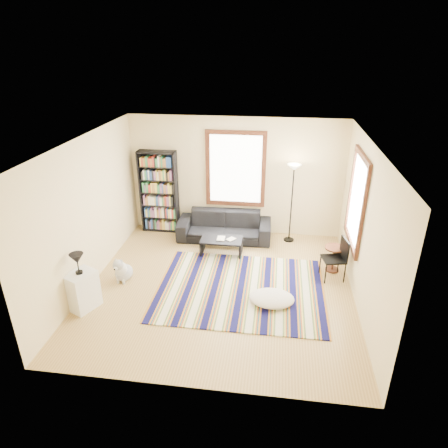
# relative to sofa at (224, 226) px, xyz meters

# --- Properties ---
(floor) EXTENTS (5.00, 5.00, 0.10)m
(floor) POSITION_rel_sofa_xyz_m (0.21, -2.05, -0.37)
(floor) COLOR tan
(floor) RESTS_ON ground
(ceiling) EXTENTS (5.00, 5.00, 0.10)m
(ceiling) POSITION_rel_sofa_xyz_m (0.21, -2.05, 2.53)
(ceiling) COLOR white
(ceiling) RESTS_ON floor
(wall_back) EXTENTS (5.00, 0.10, 2.80)m
(wall_back) POSITION_rel_sofa_xyz_m (0.21, 0.50, 1.08)
(wall_back) COLOR beige
(wall_back) RESTS_ON floor
(wall_front) EXTENTS (5.00, 0.10, 2.80)m
(wall_front) POSITION_rel_sofa_xyz_m (0.21, -4.60, 1.08)
(wall_front) COLOR beige
(wall_front) RESTS_ON floor
(wall_left) EXTENTS (0.10, 5.00, 2.80)m
(wall_left) POSITION_rel_sofa_xyz_m (-2.34, -2.05, 1.08)
(wall_left) COLOR beige
(wall_left) RESTS_ON floor
(wall_right) EXTENTS (0.10, 5.00, 2.80)m
(wall_right) POSITION_rel_sofa_xyz_m (2.76, -2.05, 1.08)
(wall_right) COLOR beige
(wall_right) RESTS_ON floor
(window_back) EXTENTS (1.20, 0.06, 1.60)m
(window_back) POSITION_rel_sofa_xyz_m (0.21, 0.42, 1.28)
(window_back) COLOR white
(window_back) RESTS_ON wall_back
(window_right) EXTENTS (0.06, 1.20, 1.60)m
(window_right) POSITION_rel_sofa_xyz_m (2.68, -1.25, 1.28)
(window_right) COLOR white
(window_right) RESTS_ON wall_right
(rug) EXTENTS (3.15, 2.52, 0.02)m
(rug) POSITION_rel_sofa_xyz_m (0.60, -2.09, -0.31)
(rug) COLOR #0B0B39
(rug) RESTS_ON floor
(sofa) EXTENTS (0.92, 2.21, 0.64)m
(sofa) POSITION_rel_sofa_xyz_m (0.00, 0.00, 0.00)
(sofa) COLOR black
(sofa) RESTS_ON floor
(bookshelf) EXTENTS (0.90, 0.30, 2.00)m
(bookshelf) POSITION_rel_sofa_xyz_m (-1.63, 0.27, 0.68)
(bookshelf) COLOR black
(bookshelf) RESTS_ON floor
(coffee_table) EXTENTS (1.02, 0.79, 0.36)m
(coffee_table) POSITION_rel_sofa_xyz_m (0.04, -0.75, -0.14)
(coffee_table) COLOR black
(coffee_table) RESTS_ON floor
(book_a) EXTENTS (0.23, 0.18, 0.02)m
(book_a) POSITION_rel_sofa_xyz_m (-0.06, -0.75, 0.05)
(book_a) COLOR beige
(book_a) RESTS_ON coffee_table
(book_b) EXTENTS (0.23, 0.24, 0.01)m
(book_b) POSITION_rel_sofa_xyz_m (0.19, -0.70, 0.05)
(book_b) COLOR beige
(book_b) RESTS_ON coffee_table
(floor_cushion) EXTENTS (0.89, 0.71, 0.20)m
(floor_cushion) POSITION_rel_sofa_xyz_m (1.20, -2.46, -0.22)
(floor_cushion) COLOR beige
(floor_cushion) RESTS_ON floor
(floor_lamp) EXTENTS (0.37, 0.37, 1.86)m
(floor_lamp) POSITION_rel_sofa_xyz_m (1.53, 0.10, 0.61)
(floor_lamp) COLOR black
(floor_lamp) RESTS_ON floor
(side_table) EXTENTS (0.52, 0.52, 0.54)m
(side_table) POSITION_rel_sofa_xyz_m (2.41, -1.15, -0.05)
(side_table) COLOR #411810
(side_table) RESTS_ON floor
(folding_chair) EXTENTS (0.50, 0.48, 0.86)m
(folding_chair) POSITION_rel_sofa_xyz_m (2.36, -1.45, 0.11)
(folding_chair) COLOR black
(folding_chair) RESTS_ON floor
(white_cabinet) EXTENTS (0.55, 0.61, 0.70)m
(white_cabinet) POSITION_rel_sofa_xyz_m (-2.09, -3.02, 0.03)
(white_cabinet) COLOR white
(white_cabinet) RESTS_ON floor
(table_lamp) EXTENTS (0.28, 0.28, 0.38)m
(table_lamp) POSITION_rel_sofa_xyz_m (-2.09, -3.02, 0.57)
(table_lamp) COLOR black
(table_lamp) RESTS_ON white_cabinet
(dog) EXTENTS (0.44, 0.57, 0.53)m
(dog) POSITION_rel_sofa_xyz_m (-1.72, -2.06, -0.05)
(dog) COLOR silver
(dog) RESTS_ON floor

